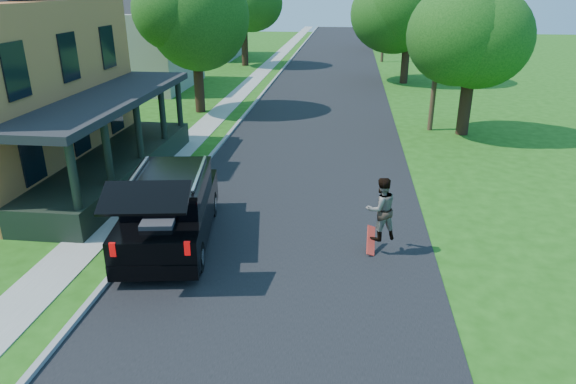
# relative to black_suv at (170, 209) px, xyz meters

# --- Properties ---
(ground) EXTENTS (140.00, 140.00, 0.00)m
(ground) POSITION_rel_black_suv_xyz_m (3.20, -1.50, -0.98)
(ground) COLOR #205210
(ground) RESTS_ON ground
(street) EXTENTS (8.00, 120.00, 0.02)m
(street) POSITION_rel_black_suv_xyz_m (3.20, 18.50, -0.98)
(street) COLOR black
(street) RESTS_ON ground
(curb) EXTENTS (0.15, 120.00, 0.12)m
(curb) POSITION_rel_black_suv_xyz_m (-0.85, 18.50, -0.98)
(curb) COLOR gray
(curb) RESTS_ON ground
(sidewalk) EXTENTS (1.30, 120.00, 0.03)m
(sidewalk) POSITION_rel_black_suv_xyz_m (-2.40, 18.50, -0.98)
(sidewalk) COLOR gray
(sidewalk) RESTS_ON ground
(front_walk) EXTENTS (6.50, 1.20, 0.03)m
(front_walk) POSITION_rel_black_suv_xyz_m (-6.30, 4.50, -0.98)
(front_walk) COLOR gray
(front_walk) RESTS_ON ground
(neighbor_house_mid) EXTENTS (12.78, 12.78, 8.30)m
(neighbor_house_mid) POSITION_rel_black_suv_xyz_m (-10.30, 22.50, 3.21)
(neighbor_house_mid) COLOR gray
(neighbor_house_mid) RESTS_ON ground
(neighbor_house_far) EXTENTS (12.78, 12.78, 8.30)m
(neighbor_house_far) POSITION_rel_black_suv_xyz_m (-10.30, 38.50, 3.21)
(neighbor_house_far) COLOR gray
(neighbor_house_far) RESTS_ON ground
(black_suv) EXTENTS (2.85, 5.74, 2.56)m
(black_suv) POSITION_rel_black_suv_xyz_m (0.00, 0.00, 0.00)
(black_suv) COLOR black
(black_suv) RESTS_ON ground
(skateboarder) EXTENTS (1.03, 0.94, 1.72)m
(skateboarder) POSITION_rel_black_suv_xyz_m (5.70, 0.00, 0.30)
(skateboarder) COLOR black
(skateboarder) RESTS_ON ground
(skateboard) EXTENTS (0.24, 0.76, 0.63)m
(skateboard) POSITION_rel_black_suv_xyz_m (5.50, 0.05, -0.68)
(skateboard) COLOR red
(skateboard) RESTS_ON ground
(tree_left_mid) EXTENTS (5.95, 6.06, 8.21)m
(tree_left_mid) POSITION_rel_black_suv_xyz_m (-3.57, 15.52, 4.47)
(tree_left_mid) COLOR black
(tree_left_mid) RESTS_ON ground
(tree_right_near) EXTENTS (6.59, 6.22, 7.55)m
(tree_right_near) POSITION_rel_black_suv_xyz_m (10.19, 12.42, 3.89)
(tree_right_near) COLOR black
(tree_right_near) RESTS_ON ground
(tree_right_mid) EXTENTS (7.57, 7.37, 8.83)m
(tree_right_mid) POSITION_rel_black_suv_xyz_m (8.65, 26.09, 4.64)
(tree_right_mid) COLOR black
(tree_right_mid) RESTS_ON ground
(utility_pole_near) EXTENTS (1.50, 0.28, 8.45)m
(utility_pole_near) POSITION_rel_black_suv_xyz_m (8.81, 12.97, 3.38)
(utility_pole_near) COLOR #3D2B1C
(utility_pole_near) RESTS_ON ground
(utility_pole_far) EXTENTS (1.59, 0.27, 7.93)m
(utility_pole_far) POSITION_rel_black_suv_xyz_m (7.70, 37.07, 3.12)
(utility_pole_far) COLOR #3D2B1C
(utility_pole_far) RESTS_ON ground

